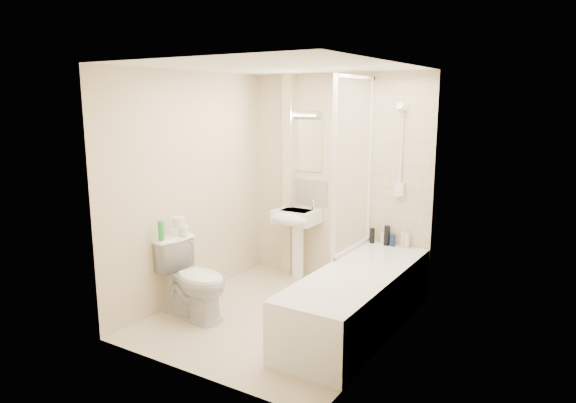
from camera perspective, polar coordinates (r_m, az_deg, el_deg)
The scene contains 25 objects.
floor at distance 5.19m, azimuth -0.98°, elevation -12.72°, with size 2.50×2.50×0.00m, color beige.
wall_back at distance 5.90m, azimuth 5.55°, elevation 2.36°, with size 2.20×0.02×2.40m, color beige.
wall_left at distance 5.49m, azimuth -10.74°, elevation 1.54°, with size 0.02×2.50×2.40m, color beige.
wall_right at distance 4.34m, azimuth 11.28°, elevation -1.04°, with size 0.02×2.50×2.40m, color beige.
ceiling at distance 4.75m, azimuth -1.08°, elevation 14.78°, with size 2.20×2.50×0.02m, color white.
tile_back at distance 5.57m, azimuth 12.49°, elevation 3.95°, with size 0.70×0.01×1.75m, color beige.
tile_right at distance 4.48m, azimuth 12.09°, elevation 2.23°, with size 0.01×2.10×1.75m, color beige.
pipe_boxing at distance 6.15m, azimuth 0.11°, elevation 2.76°, with size 0.12×0.12×2.40m, color beige.
splashback at distance 6.12m, azimuth 1.87°, elevation 1.11°, with size 0.60×0.01×0.30m, color beige.
mirror at distance 6.04m, azimuth 1.90°, elevation 6.24°, with size 0.46×0.01×0.60m, color white.
strip_light at distance 6.00m, azimuth 1.81°, elevation 9.75°, with size 0.42×0.07×0.07m, color silver.
bathtub at distance 4.90m, azimuth 7.75°, elevation -10.64°, with size 0.70×2.10×0.55m.
shower_screen at distance 5.29m, azimuth 7.33°, elevation 4.02°, with size 0.04×0.92×1.80m.
shower_fixture at distance 5.52m, azimuth 12.37°, elevation 5.15°, with size 0.10×0.16×0.99m.
pedestal_sink at distance 6.00m, azimuth 0.77°, elevation -2.58°, with size 0.50×0.47×0.96m.
bottle_black_a at distance 5.75m, azimuth 9.34°, elevation -3.76°, with size 0.06×0.06×0.17m, color black.
bottle_white_a at distance 5.71m, azimuth 10.48°, elevation -4.09°, with size 0.05×0.05×0.13m, color silver.
bottle_black_b at distance 5.68m, azimuth 10.94°, elevation -3.74°, with size 0.06×0.06×0.22m, color black.
bottle_blue at distance 5.67m, azimuth 11.57°, elevation -4.25°, with size 0.06×0.06×0.13m, color navy.
bottle_cream at distance 5.63m, azimuth 12.74°, elevation -4.24°, with size 0.06×0.06×0.16m, color beige.
bottle_white_b at distance 5.62m, azimuth 13.10°, elevation -4.31°, with size 0.05×0.05×0.16m, color silver.
toilet at distance 5.14m, azimuth -10.42°, elevation -8.44°, with size 0.82×0.53×0.78m, color white.
toilet_roll_lower at distance 5.23m, azimuth -11.53°, elevation -3.15°, with size 0.10×0.10×0.09m, color white.
toilet_roll_upper at distance 5.19m, azimuth -12.09°, elevation -2.23°, with size 0.12×0.12×0.10m, color white.
green_bottle at distance 5.09m, azimuth -13.93°, elevation -3.12°, with size 0.06×0.06×0.18m, color green.
Camera 1 is at (2.56, -3.99, 2.11)m, focal length 32.00 mm.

